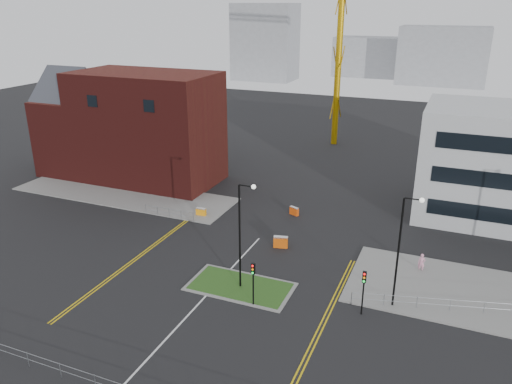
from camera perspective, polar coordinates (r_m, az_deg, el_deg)
ground at (r=36.97m, az=-10.05°, el=-16.03°), size 200.00×200.00×0.00m
pavement_left at (r=63.25m, az=-14.90°, el=-0.20°), size 28.00×8.00×0.12m
pavement_right at (r=44.59m, az=26.43°, el=-11.05°), size 24.00×10.00×0.12m
island_kerb at (r=41.92m, az=-1.80°, el=-10.75°), size 8.60×4.60×0.08m
grass_island at (r=41.91m, az=-1.80°, el=-10.73°), size 8.00×4.00×0.12m
brick_building at (r=67.61m, az=-14.43°, el=7.22°), size 24.20×10.07×14.24m
streetlamp_island at (r=39.30m, az=-1.59°, el=-4.12°), size 1.46×0.36×9.18m
streetlamp_right_near at (r=38.35m, az=16.38°, el=-5.68°), size 1.46×0.36×9.18m
traffic_light_island at (r=38.35m, az=-0.33°, el=-9.59°), size 0.28×0.33×3.65m
traffic_light_right at (r=38.14m, az=12.21°, el=-10.30°), size 0.28×0.33×3.65m
railing_left at (r=55.07m, az=-9.92°, el=-2.20°), size 6.05×0.05×1.10m
railing_right at (r=41.93m, az=24.67°, el=-11.69°), size 19.05×5.05×1.10m
centre_line at (r=38.32m, az=-8.42°, el=-14.43°), size 0.15×30.00×0.01m
yellow_left_a at (r=48.38m, az=-12.86°, el=-6.77°), size 0.12×24.00×0.01m
yellow_left_b at (r=48.23m, az=-12.56°, el=-6.84°), size 0.12×24.00×0.01m
yellow_right_a at (r=38.30m, az=7.55°, el=-14.40°), size 0.12×20.00×0.01m
yellow_right_b at (r=38.24m, az=7.99°, el=-14.49°), size 0.12×20.00×0.01m
skyline_a at (r=155.67m, az=1.06°, el=16.75°), size 18.00×12.00×22.00m
skyline_b at (r=155.28m, az=20.54°, el=14.37°), size 24.00×12.00×16.00m
skyline_d at (r=167.13m, az=14.32°, el=14.69°), size 30.00×12.00×12.00m
pedestrian at (r=46.07m, az=18.40°, el=-7.68°), size 0.63×0.44×1.66m
barrier_left at (r=55.10m, az=-6.30°, el=-2.26°), size 1.14×0.43×0.95m
barrier_mid at (r=47.94m, az=2.84°, el=-5.67°), size 1.42×0.75×1.14m
barrier_right at (r=55.26m, az=4.38°, el=-2.14°), size 1.13×0.75×0.91m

